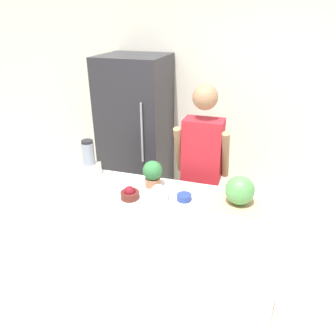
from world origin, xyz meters
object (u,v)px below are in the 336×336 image
bowl_small_blue (184,197)px  bowl_cream (159,194)px  bowl_cherries (130,194)px  person (202,171)px  potted_plant (153,173)px  watermelon (240,190)px  blender (89,161)px  refrigerator (137,136)px

bowl_small_blue → bowl_cream: bearing=-164.4°
bowl_cherries → bowl_cream: size_ratio=0.96×
person → bowl_cream: 0.69m
potted_plant → bowl_small_blue: bearing=-24.6°
bowl_cream → watermelon: bearing=10.4°
bowl_cream → potted_plant: size_ratio=0.68×
bowl_cream → bowl_small_blue: bowl_cream is taller
watermelon → blender: bearing=175.5°
refrigerator → watermelon: bearing=-41.4°
person → watermelon: size_ratio=7.66×
bowl_small_blue → blender: (-0.93, 0.16, 0.12)m
person → bowl_cherries: 0.83m
person → blender: 1.06m
refrigerator → bowl_cream: bearing=-61.0°
watermelon → potted_plant: (-0.74, 0.09, -0.00)m
person → blender: (-0.95, -0.43, 0.16)m
person → bowl_cream: bearing=-108.4°
blender → potted_plant: bearing=-1.7°
refrigerator → person: refrigerator is taller
bowl_cherries → watermelon: bearing=10.8°
watermelon → bowl_cherries: 0.87m
person → blender: size_ratio=4.99×
bowl_cream → blender: bearing=163.4°
refrigerator → potted_plant: refrigerator is taller
watermelon → bowl_cherries: size_ratio=1.50×
blender → bowl_small_blue: bearing=-10.0°
potted_plant → person: bearing=53.2°
watermelon → bowl_cherries: bearing=-169.2°
watermelon → bowl_small_blue: watermelon is taller
refrigerator → potted_plant: 1.25m
bowl_cream → bowl_small_blue: 0.21m
blender → bowl_cream: bearing=-16.6°
blender → bowl_cherries: bearing=-27.9°
person → potted_plant: 0.58m
bowl_small_blue → blender: size_ratio=0.34×
watermelon → bowl_cream: 0.64m
bowl_small_blue → person: bearing=88.3°
refrigerator → watermelon: (1.34, -1.18, 0.12)m
bowl_cherries → potted_plant: size_ratio=0.65×
person → potted_plant: bearing=-126.8°
refrigerator → person: size_ratio=1.08×
bowl_cream → bowl_small_blue: bearing=15.6°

